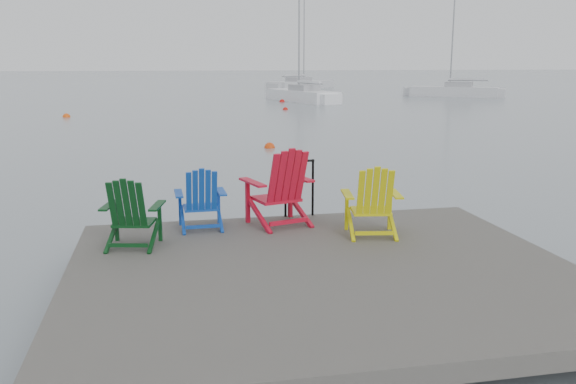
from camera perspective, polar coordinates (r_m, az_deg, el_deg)
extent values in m
plane|color=slate|center=(7.50, 3.28, -10.61)|extent=(400.00, 400.00, 0.00)
cube|color=#312E2B|center=(7.35, 3.32, -7.73)|extent=(6.00, 5.00, 0.20)
cylinder|color=black|center=(9.48, -16.50, -8.10)|extent=(0.26, 0.26, 1.20)
cylinder|color=black|center=(9.60, -0.12, -7.31)|extent=(0.26, 0.26, 1.20)
cylinder|color=black|center=(10.45, 14.63, -6.09)|extent=(0.26, 0.26, 1.20)
cylinder|color=black|center=(9.51, -0.24, 0.32)|extent=(0.04, 0.04, 0.90)
cylinder|color=black|center=(9.60, 2.33, 0.43)|extent=(0.04, 0.04, 0.90)
cylinder|color=black|center=(9.48, 1.06, 2.92)|extent=(0.48, 0.04, 0.04)
cylinder|color=black|center=(9.54, 1.05, 0.96)|extent=(0.44, 0.03, 0.03)
cube|color=#093613|center=(8.33, -14.18, -2.78)|extent=(0.58, 0.54, 0.04)
cube|color=#093613|center=(8.59, -15.76, -2.70)|extent=(0.06, 0.06, 0.53)
cube|color=#093613|center=(8.44, -11.90, -2.77)|extent=(0.06, 0.06, 0.53)
cube|color=#093613|center=(8.34, -16.42, -1.21)|extent=(0.23, 0.58, 0.03)
cube|color=#093613|center=(8.18, -12.14, -1.25)|extent=(0.23, 0.58, 0.03)
cube|color=#093613|center=(7.97, -14.86, -1.15)|extent=(0.50, 0.34, 0.65)
cube|color=#1040A6|center=(9.04, -8.19, -1.43)|extent=(0.49, 0.44, 0.04)
cube|color=#1040A6|center=(9.20, -10.06, -1.51)|extent=(0.05, 0.05, 0.51)
cube|color=#1040A6|center=(9.25, -6.51, -1.34)|extent=(0.05, 0.05, 0.51)
cube|color=#1040A6|center=(8.95, -10.19, -0.13)|extent=(0.12, 0.56, 0.03)
cube|color=#1040A6|center=(9.00, -6.26, 0.05)|extent=(0.12, 0.56, 0.03)
cube|color=#1040A6|center=(8.68, -8.09, 0.07)|extent=(0.45, 0.24, 0.62)
cube|color=red|center=(9.15, -1.13, -0.63)|extent=(0.74, 0.70, 0.05)
cube|color=red|center=(9.21, -3.80, -0.89)|extent=(0.07, 0.07, 0.65)
cube|color=red|center=(9.52, 0.21, -0.44)|extent=(0.07, 0.07, 0.65)
cube|color=red|center=(8.90, -3.34, 0.91)|extent=(0.33, 0.72, 0.03)
cube|color=red|center=(9.25, 1.10, 1.35)|extent=(0.33, 0.72, 0.03)
cube|color=red|center=(8.74, -0.04, 1.37)|extent=(0.63, 0.44, 0.79)
cube|color=#D5D00B|center=(8.70, 7.74, -1.77)|extent=(0.60, 0.55, 0.04)
cube|color=#D5D00B|center=(8.85, 5.51, -1.77)|extent=(0.06, 0.06, 0.56)
cube|color=#D5D00B|center=(8.95, 9.50, -1.72)|extent=(0.06, 0.06, 0.56)
cube|color=#D5D00B|center=(8.57, 5.57, -0.20)|extent=(0.22, 0.62, 0.03)
cube|color=#D5D00B|center=(8.68, 10.01, -0.17)|extent=(0.22, 0.62, 0.03)
cube|color=#D5D00B|center=(8.31, 8.17, -0.07)|extent=(0.53, 0.33, 0.68)
cube|color=white|center=(46.02, 1.26, 8.81)|extent=(4.21, 8.06, 1.10)
cube|color=#9E9EA3|center=(45.65, 1.51, 9.66)|extent=(2.04, 2.65, 0.55)
cylinder|color=gray|center=(46.37, 1.05, 15.55)|extent=(0.12, 0.12, 9.76)
cube|color=silver|center=(67.94, 1.26, 9.87)|extent=(8.43, 7.78, 1.10)
cube|color=#9E9EA3|center=(67.55, 1.03, 10.45)|extent=(3.15, 3.05, 0.55)
cylinder|color=gray|center=(68.35, 1.51, 15.12)|extent=(0.12, 0.12, 11.40)
cube|color=silver|center=(54.37, 15.26, 8.90)|extent=(6.99, 5.74, 1.10)
cube|color=#9E9EA3|center=(54.28, 15.69, 9.61)|extent=(2.53, 2.34, 0.55)
cylinder|color=gray|center=(54.41, 15.18, 14.26)|extent=(0.12, 0.12, 9.05)
sphere|color=#DB3F0C|center=(20.93, -1.74, 4.15)|extent=(0.37, 0.37, 0.37)
sphere|color=#F8540E|center=(34.72, -20.02, 6.60)|extent=(0.40, 0.40, 0.40)
sphere|color=red|center=(45.09, -0.55, 8.42)|extent=(0.39, 0.39, 0.39)
sphere|color=red|center=(37.76, -0.25, 7.71)|extent=(0.32, 0.32, 0.32)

